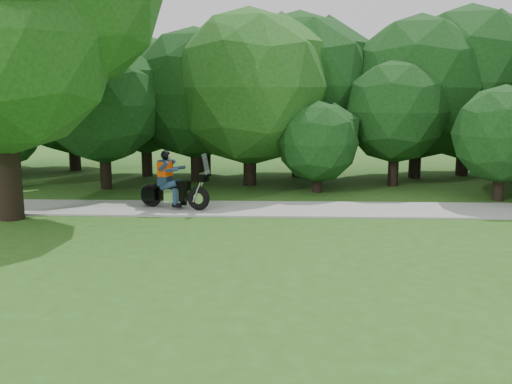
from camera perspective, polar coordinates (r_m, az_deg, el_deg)
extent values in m
plane|color=#305117|center=(10.23, 19.12, -11.29)|extent=(100.00, 100.00, 0.00)
cube|color=#9A9A95|center=(17.72, 11.69, -1.76)|extent=(60.00, 2.20, 0.06)
cylinder|color=black|center=(21.87, -0.62, 3.04)|extent=(0.49, 0.49, 1.80)
sphere|color=#1D5017|center=(21.69, -0.64, 10.42)|extent=(5.88, 5.88, 5.88)
cylinder|color=black|center=(20.51, 6.14, 1.17)|extent=(0.34, 0.34, 0.86)
sphere|color=#0F3313|center=(20.34, 6.22, 4.98)|extent=(2.90, 2.90, 2.90)
cylinder|color=black|center=(27.17, -17.69, 3.98)|extent=(0.51, 0.51, 1.80)
sphere|color=#0F3313|center=(27.03, -18.03, 10.16)|extent=(6.25, 6.25, 6.25)
cylinder|color=black|center=(24.55, 15.63, 3.46)|extent=(0.49, 0.49, 1.80)
sphere|color=#0F3313|center=(24.39, 15.95, 10.01)|extent=(5.87, 5.87, 5.87)
cylinder|color=black|center=(22.34, 13.58, 2.59)|extent=(0.40, 0.40, 1.56)
sphere|color=#0F3313|center=(22.17, 13.81, 7.85)|extent=(3.91, 3.91, 3.91)
cylinder|color=black|center=(24.57, -10.87, 3.66)|extent=(0.45, 0.45, 1.80)
sphere|color=#0F3313|center=(24.42, -11.07, 9.48)|extent=(4.90, 4.90, 4.90)
cylinder|color=black|center=(24.33, -5.06, 3.69)|extent=(0.43, 0.43, 1.76)
sphere|color=#0F3313|center=(24.17, -5.15, 9.36)|extent=(4.69, 4.69, 4.69)
cylinder|color=black|center=(20.47, 23.11, 0.78)|extent=(0.36, 0.36, 1.15)
sphere|color=#0F3313|center=(20.29, 23.43, 5.30)|extent=(3.23, 3.23, 3.23)
cylinder|color=black|center=(21.76, -14.81, 2.51)|extent=(0.42, 0.42, 1.69)
sphere|color=#0F3313|center=(21.58, -15.09, 8.44)|extent=(4.32, 4.32, 4.32)
cylinder|color=black|center=(28.28, -23.80, 3.82)|extent=(0.54, 0.54, 1.80)
sphere|color=#0F3313|center=(28.14, -24.26, 10.06)|extent=(6.71, 6.71, 6.71)
cylinder|color=black|center=(22.85, -5.98, 3.30)|extent=(0.46, 0.46, 1.80)
sphere|color=#0F3313|center=(22.68, -6.11, 9.75)|extent=(5.13, 5.13, 5.13)
cylinder|color=black|center=(24.06, 4.21, 3.68)|extent=(0.50, 0.50, 1.80)
sphere|color=#0F3313|center=(23.90, 4.30, 10.52)|extent=(6.06, 6.06, 6.06)
cylinder|color=black|center=(25.89, 19.97, 3.55)|extent=(0.52, 0.52, 1.80)
sphere|color=#0F3313|center=(25.74, 20.38, 10.18)|extent=(6.44, 6.44, 6.44)
cylinder|color=black|center=(23.03, -23.15, 1.87)|extent=(0.30, 0.30, 1.24)
sphere|color=#0F3313|center=(22.90, -23.38, 5.07)|extent=(2.06, 2.06, 2.06)
cylinder|color=black|center=(17.39, -23.67, 4.27)|extent=(0.68, 0.68, 4.20)
torus|color=black|center=(17.89, -10.43, -0.32)|extent=(0.75, 0.40, 0.72)
torus|color=black|center=(17.18, -5.77, -0.64)|extent=(0.75, 0.40, 0.72)
cube|color=black|center=(17.60, -8.71, -0.27)|extent=(1.17, 0.57, 0.33)
cube|color=silver|center=(17.53, -8.25, -0.30)|extent=(0.57, 0.48, 0.41)
cube|color=black|center=(17.36, -7.52, 0.65)|extent=(0.60, 0.45, 0.27)
cube|color=black|center=(17.61, -9.10, 0.61)|extent=(0.61, 0.47, 0.10)
cylinder|color=silver|center=(17.10, -5.66, 0.54)|extent=(0.41, 0.16, 0.93)
cylinder|color=silver|center=(16.96, -5.16, 1.99)|extent=(0.22, 0.64, 0.04)
cube|color=black|center=(17.66, -10.65, -0.29)|extent=(0.45, 0.24, 0.35)
cube|color=black|center=(18.05, -9.95, -0.04)|extent=(0.45, 0.24, 0.35)
cube|color=navy|center=(17.59, -9.12, 1.07)|extent=(0.41, 0.46, 0.25)
cube|color=navy|center=(17.52, -9.09, 2.27)|extent=(0.38, 0.49, 0.58)
cube|color=#FF4605|center=(17.52, -9.09, 2.34)|extent=(0.42, 0.54, 0.45)
sphere|color=black|center=(17.45, -9.04, 3.67)|extent=(0.29, 0.29, 0.29)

